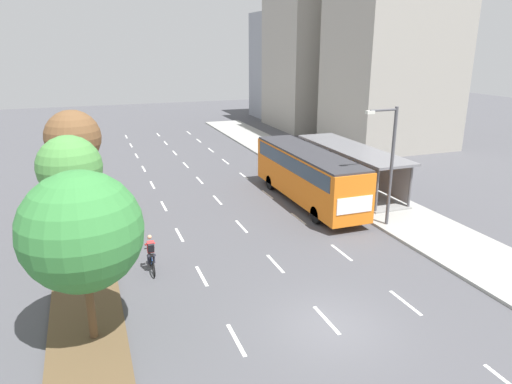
# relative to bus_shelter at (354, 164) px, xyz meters

# --- Properties ---
(ground_plane) EXTENTS (140.00, 140.00, 0.00)m
(ground_plane) POSITION_rel_bus_shelter_xyz_m (-9.53, -14.26, -1.87)
(ground_plane) COLOR #4C4C51
(median_strip) EXTENTS (2.60, 52.00, 0.12)m
(median_strip) POSITION_rel_bus_shelter_xyz_m (-17.83, 5.74, -1.81)
(median_strip) COLOR brown
(median_strip) RESTS_ON ground
(sidewalk_right) EXTENTS (4.50, 52.00, 0.15)m
(sidewalk_right) POSITION_rel_bus_shelter_xyz_m (-0.28, 5.74, -1.79)
(sidewalk_right) COLOR #9E9E99
(sidewalk_right) RESTS_ON ground
(lane_divider_left) EXTENTS (0.14, 46.43, 0.01)m
(lane_divider_left) POSITION_rel_bus_shelter_xyz_m (-13.03, 3.46, -1.86)
(lane_divider_left) COLOR white
(lane_divider_left) RESTS_ON ground
(lane_divider_center) EXTENTS (0.14, 46.43, 0.01)m
(lane_divider_center) POSITION_rel_bus_shelter_xyz_m (-9.53, 3.46, -1.86)
(lane_divider_center) COLOR white
(lane_divider_center) RESTS_ON ground
(lane_divider_right) EXTENTS (0.14, 46.43, 0.01)m
(lane_divider_right) POSITION_rel_bus_shelter_xyz_m (-6.03, 3.46, -1.86)
(lane_divider_right) COLOR white
(lane_divider_right) RESTS_ON ground
(bus_shelter) EXTENTS (2.90, 10.81, 2.86)m
(bus_shelter) POSITION_rel_bus_shelter_xyz_m (0.00, 0.00, 0.00)
(bus_shelter) COLOR gray
(bus_shelter) RESTS_ON sidewalk_right
(bus) EXTENTS (2.54, 11.29, 3.37)m
(bus) POSITION_rel_bus_shelter_xyz_m (-4.28, -1.45, 0.20)
(bus) COLOR orange
(bus) RESTS_ON ground
(cyclist) EXTENTS (0.46, 1.82, 1.71)m
(cyclist) POSITION_rel_bus_shelter_xyz_m (-14.99, -7.68, -1.08)
(cyclist) COLOR black
(cyclist) RESTS_ON ground
(median_tree_nearest) EXTENTS (3.96, 3.96, 5.87)m
(median_tree_nearest) POSITION_rel_bus_shelter_xyz_m (-17.60, -12.12, 2.13)
(median_tree_nearest) COLOR brown
(median_tree_nearest) RESTS_ON median_strip
(median_tree_second) EXTENTS (2.82, 2.82, 5.85)m
(median_tree_second) POSITION_rel_bus_shelter_xyz_m (-17.98, -5.52, 2.66)
(median_tree_second) COLOR brown
(median_tree_second) RESTS_ON median_strip
(median_tree_third) EXTENTS (3.12, 3.12, 6.12)m
(median_tree_third) POSITION_rel_bus_shelter_xyz_m (-17.87, 1.07, 2.79)
(median_tree_third) COLOR brown
(median_tree_third) RESTS_ON median_strip
(streetlight) EXTENTS (1.91, 0.24, 6.50)m
(streetlight) POSITION_rel_bus_shelter_xyz_m (-2.11, -6.75, 2.02)
(streetlight) COLOR #4C4C51
(streetlight) RESTS_ON sidewalk_right
(building_near_right) EXTENTS (10.77, 9.19, 27.28)m
(building_near_right) POSITION_rel_bus_shelter_xyz_m (10.97, 11.71, 11.78)
(building_near_right) COLOR #A39E93
(building_near_right) RESTS_ON ground
(building_mid_right) EXTENTS (10.61, 10.29, 17.51)m
(building_mid_right) POSITION_rel_bus_shelter_xyz_m (9.91, 24.90, 6.89)
(building_mid_right) COLOR #A39E93
(building_mid_right) RESTS_ON ground
(building_far_right) EXTENTS (7.53, 10.97, 13.82)m
(building_far_right) POSITION_rel_bus_shelter_xyz_m (9.17, 31.72, 5.04)
(building_far_right) COLOR #8E939E
(building_far_right) RESTS_ON ground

